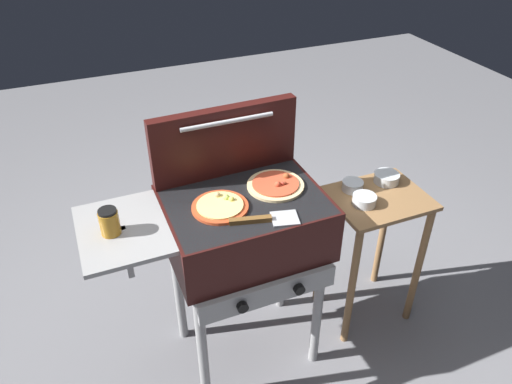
{
  "coord_description": "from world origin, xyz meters",
  "views": [
    {
      "loc": [
        -0.57,
        -1.48,
        2.02
      ],
      "look_at": [
        0.05,
        0.0,
        0.92
      ],
      "focal_mm": 34.43,
      "sensor_mm": 36.0,
      "label": 1
    }
  ],
  "objects": [
    {
      "name": "pizza_pepperoni",
      "position": [
        0.15,
        0.03,
        0.91
      ],
      "size": [
        0.23,
        0.23,
        0.04
      ],
      "color": "beige",
      "rests_on": "grill"
    },
    {
      "name": "grill_lid_open",
      "position": [
        0.0,
        0.21,
        1.05
      ],
      "size": [
        0.63,
        0.09,
        0.3
      ],
      "color": "#38110F",
      "rests_on": "grill"
    },
    {
      "name": "topping_bowl_middle",
      "position": [
        0.76,
        0.09,
        0.76
      ],
      "size": [
        0.12,
        0.12,
        0.04
      ],
      "color": "silver",
      "rests_on": "prep_table"
    },
    {
      "name": "prep_table",
      "position": [
        0.66,
        0.0,
        0.53
      ],
      "size": [
        0.44,
        0.36,
        0.73
      ],
      "color": "olive",
      "rests_on": "ground_plane"
    },
    {
      "name": "topping_bowl_far",
      "position": [
        0.56,
        -0.02,
        0.76
      ],
      "size": [
        0.11,
        0.11,
        0.04
      ],
      "color": "silver",
      "rests_on": "prep_table"
    },
    {
      "name": "sauce_jar",
      "position": [
        -0.52,
        -0.01,
        0.95
      ],
      "size": [
        0.07,
        0.07,
        0.1
      ],
      "color": "#B77A1E",
      "rests_on": "grill"
    },
    {
      "name": "grill",
      "position": [
        -0.01,
        -0.0,
        0.76
      ],
      "size": [
        0.96,
        0.53,
        0.9
      ],
      "color": "#38110F",
      "rests_on": "ground_plane"
    },
    {
      "name": "pizza_cheese",
      "position": [
        -0.11,
        -0.02,
        0.91
      ],
      "size": [
        0.22,
        0.22,
        0.04
      ],
      "color": "#C64723",
      "rests_on": "grill"
    },
    {
      "name": "spatula",
      "position": [
        0.02,
        -0.16,
        0.91
      ],
      "size": [
        0.27,
        0.12,
        0.02
      ],
      "color": "#B7BABF",
      "rests_on": "grill"
    },
    {
      "name": "ground_plane",
      "position": [
        0.0,
        0.0,
        0.0
      ],
      "size": [
        8.0,
        8.0,
        0.0
      ],
      "primitive_type": "plane",
      "color": "gray"
    },
    {
      "name": "topping_bowl_near",
      "position": [
        0.58,
        0.1,
        0.76
      ],
      "size": [
        0.1,
        0.1,
        0.04
      ],
      "color": "silver",
      "rests_on": "prep_table"
    }
  ]
}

